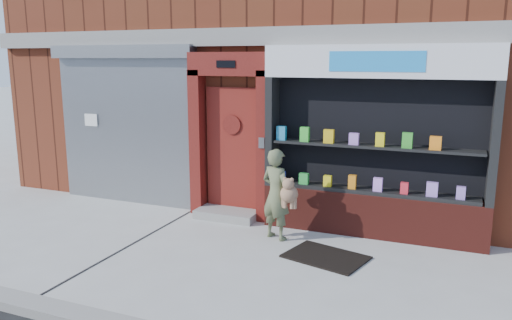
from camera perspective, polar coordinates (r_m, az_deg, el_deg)
The scene contains 7 objects.
ground at distance 7.22m, azimuth -3.75°, elevation -11.24°, with size 80.00×80.00×0.00m, color #9E9E99.
building at distance 12.38m, azimuth 8.79°, elevation 16.99°, with size 12.00×8.16×8.00m.
shutter_bay at distance 9.94m, azimuth -14.67°, elevation 4.96°, with size 3.10×0.30×3.04m.
red_door_bay at distance 8.76m, azimuth -2.96°, elevation 2.75°, with size 1.52×0.58×2.90m.
pharmacy_bay at distance 8.00m, azimuth 13.30°, elevation 1.01°, with size 3.50×0.41×3.00m.
woman at distance 7.76m, azimuth 2.48°, elevation -3.91°, with size 0.68×0.51×1.44m.
doormat at distance 7.31m, azimuth 7.97°, elevation -10.90°, with size 1.10×0.77×0.03m, color black.
Camera 1 is at (2.95, -5.97, 2.79)m, focal length 35.00 mm.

